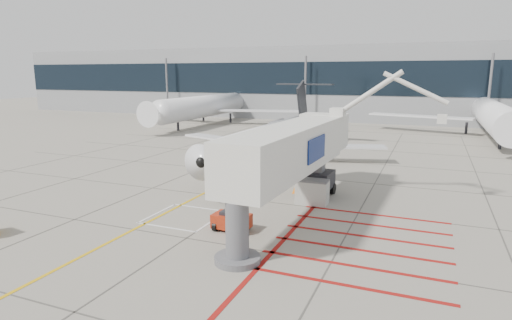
% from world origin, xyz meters
% --- Properties ---
extents(ground_plane, '(260.00, 260.00, 0.00)m').
position_xyz_m(ground_plane, '(0.00, 0.00, 0.00)').
color(ground_plane, gray).
rests_on(ground_plane, ground).
extents(regional_jet, '(24.17, 30.25, 7.83)m').
position_xyz_m(regional_jet, '(-3.51, 14.87, 3.91)').
color(regional_jet, silver).
rests_on(regional_jet, ground_plane).
extents(jet_bridge, '(9.95, 19.60, 7.68)m').
position_xyz_m(jet_bridge, '(4.14, 0.91, 3.84)').
color(jet_bridge, silver).
rests_on(jet_bridge, ground_plane).
extents(pushback_tug, '(2.14, 1.39, 1.22)m').
position_xyz_m(pushback_tug, '(1.76, -1.94, 0.61)').
color(pushback_tug, '#AC2910').
rests_on(pushback_tug, ground_plane).
extents(baggage_cart, '(2.53, 2.13, 1.37)m').
position_xyz_m(baggage_cart, '(-0.38, 2.82, 0.68)').
color(baggage_cart, '#525256').
rests_on(baggage_cart, ground_plane).
extents(ground_power_unit, '(2.18, 1.30, 1.71)m').
position_xyz_m(ground_power_unit, '(4.69, 4.79, 0.85)').
color(ground_power_unit, '#B8B7AF').
rests_on(ground_power_unit, ground_plane).
extents(cone_nose, '(0.32, 0.32, 0.45)m').
position_xyz_m(cone_nose, '(-2.08, 3.14, 0.22)').
color(cone_nose, orange).
rests_on(cone_nose, ground_plane).
extents(cone_side, '(0.34, 0.34, 0.47)m').
position_xyz_m(cone_side, '(2.78, 6.87, 0.23)').
color(cone_side, orange).
rests_on(cone_side, ground_plane).
extents(terminal_building, '(180.00, 28.00, 14.00)m').
position_xyz_m(terminal_building, '(10.00, 70.00, 7.00)').
color(terminal_building, gray).
rests_on(terminal_building, ground_plane).
extents(terminal_glass_band, '(180.00, 0.10, 6.00)m').
position_xyz_m(terminal_glass_band, '(10.00, 55.95, 8.00)').
color(terminal_glass_band, black).
rests_on(terminal_glass_band, ground_plane).
extents(bg_aircraft_b, '(34.02, 37.80, 11.34)m').
position_xyz_m(bg_aircraft_b, '(-25.19, 46.00, 5.67)').
color(bg_aircraft_b, silver).
rests_on(bg_aircraft_b, ground_plane).
extents(bg_aircraft_c, '(34.20, 38.01, 11.40)m').
position_xyz_m(bg_aircraft_c, '(19.67, 46.00, 5.70)').
color(bg_aircraft_c, silver).
rests_on(bg_aircraft_c, ground_plane).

